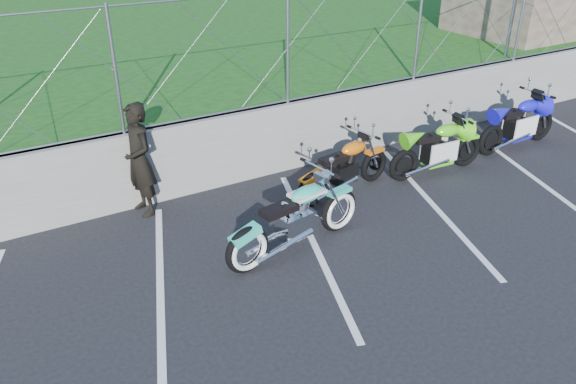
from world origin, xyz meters
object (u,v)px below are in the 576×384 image
naked_orange (346,169)px  person_standing (139,160)px  sportbike_green (438,150)px  sportbike_blue (519,125)px  cruiser_turquoise (297,220)px

naked_orange → person_standing: size_ratio=1.12×
sportbike_green → person_standing: 5.38m
sportbike_green → sportbike_blue: (2.30, 0.08, 0.02)m
cruiser_turquoise → sportbike_blue: bearing=0.3°
sportbike_green → naked_orange: bearing=178.0°
sportbike_green → person_standing: (-5.20, 1.31, 0.47)m
cruiser_turquoise → naked_orange: bearing=24.8°
naked_orange → person_standing: 3.47m
cruiser_turquoise → person_standing: person_standing is taller
naked_orange → cruiser_turquoise: bearing=-155.1°
cruiser_turquoise → sportbike_green: size_ratio=1.16×
cruiser_turquoise → naked_orange: size_ratio=1.15×
sportbike_green → sportbike_blue: bearing=6.3°
naked_orange → sportbike_green: 1.96m
cruiser_turquoise → naked_orange: 2.00m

